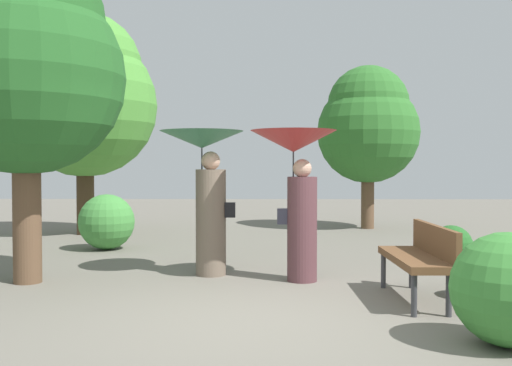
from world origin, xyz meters
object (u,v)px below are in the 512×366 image
park_bench (420,254)px  tree_mid_left (25,59)px  tree_near_right (368,124)px  person_left (206,176)px  person_right (297,173)px  tree_near_left (84,94)px

park_bench → tree_mid_left: tree_mid_left is taller
tree_near_right → tree_mid_left: bearing=-130.3°
tree_near_right → person_left: bearing=-118.9°
person_right → tree_mid_left: tree_mid_left is taller
person_left → tree_near_right: (3.22, 5.84, 1.12)m
person_left → park_bench: size_ratio=1.29×
person_right → tree_near_left: size_ratio=0.41×
person_left → person_right: (1.20, -0.39, 0.04)m
person_left → tree_near_right: tree_near_right is taller
tree_mid_left → person_left: bearing=14.3°
tree_near_left → person_right: bearing=-49.5°
person_left → tree_near_right: 6.76m
person_left → tree_near_left: (-3.07, 4.61, 1.68)m
person_left → park_bench: person_left is taller
person_right → park_bench: person_right is taller
park_bench → tree_near_right: tree_near_right is taller
tree_near_right → tree_mid_left: 8.40m
park_bench → person_left: bearing=-121.7°
person_left → person_right: person_left is taller
tree_mid_left → tree_near_left: bearing=99.5°
person_left → person_right: 1.26m
park_bench → tree_near_left: size_ratio=0.32×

